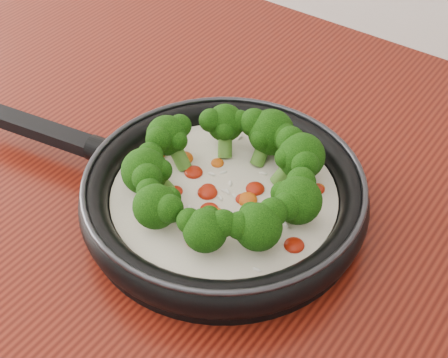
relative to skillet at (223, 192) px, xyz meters
The scene contains 1 object.
skillet is the anchor object (origin of this frame).
Camera 1 is at (0.40, 0.67, 1.40)m, focal length 53.93 mm.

